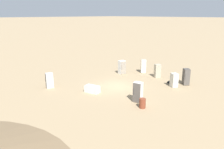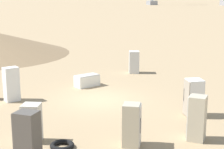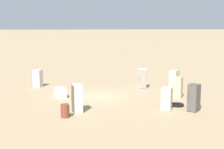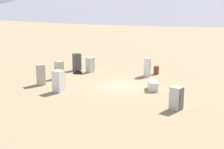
% 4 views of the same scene
% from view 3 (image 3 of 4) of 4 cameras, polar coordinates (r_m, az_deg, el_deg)
% --- Properties ---
extents(ground_plane, '(1000.00, 1000.00, 0.00)m').
position_cam_3_polar(ground_plane, '(25.05, -2.48, -4.08)').
color(ground_plane, '#9E8460').
extents(discarded_fridge_0, '(0.92, 0.94, 1.77)m').
position_cam_3_polar(discarded_fridge_0, '(28.51, 5.54, -0.72)').
color(discarded_fridge_0, white).
rests_on(discarded_fridge_0, ground_plane).
extents(discarded_fridge_1, '(0.93, 0.90, 1.53)m').
position_cam_3_polar(discarded_fridge_1, '(21.33, 9.96, -4.40)').
color(discarded_fridge_1, beige).
rests_on(discarded_fridge_1, ground_plane).
extents(discarded_fridge_2, '(0.93, 0.93, 1.66)m').
position_cam_3_polar(discarded_fridge_2, '(25.05, 11.91, -2.33)').
color(discarded_fridge_2, '#B2A88E').
rests_on(discarded_fridge_2, ground_plane).
extents(discarded_fridge_3, '(0.94, 0.94, 1.81)m').
position_cam_3_polar(discarded_fridge_3, '(27.61, 11.27, -1.12)').
color(discarded_fridge_3, '#B2A88E').
rests_on(discarded_fridge_3, ground_plane).
extents(discarded_fridge_4, '(1.00, 0.99, 1.81)m').
position_cam_3_polar(discarded_fridge_4, '(21.39, 14.73, -4.13)').
color(discarded_fridge_4, '#4C4742').
rests_on(discarded_fridge_4, ground_plane).
extents(discarded_fridge_5, '(0.86, 0.74, 1.84)m').
position_cam_3_polar(discarded_fridge_5, '(20.56, -6.40, -4.37)').
color(discarded_fridge_5, white).
rests_on(discarded_fridge_5, ground_plane).
extents(discarded_fridge_6, '(0.93, 0.98, 1.58)m').
position_cam_3_polar(discarded_fridge_6, '(29.77, -13.46, -0.70)').
color(discarded_fridge_6, silver).
rests_on(discarded_fridge_6, ground_plane).
extents(discarded_fridge_7, '(1.63, 1.10, 0.72)m').
position_cam_3_polar(discarded_fridge_7, '(25.36, -9.47, -3.21)').
color(discarded_fridge_7, silver).
rests_on(discarded_fridge_7, ground_plane).
extents(scrap_tire, '(0.92, 0.92, 0.19)m').
position_cam_3_polar(scrap_tire, '(22.63, 11.87, -5.43)').
color(scrap_tire, black).
rests_on(scrap_tire, ground_plane).
extents(rusty_barrel, '(0.54, 0.54, 0.83)m').
position_cam_3_polar(rusty_barrel, '(19.61, -8.58, -6.58)').
color(rusty_barrel, brown).
rests_on(rusty_barrel, ground_plane).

